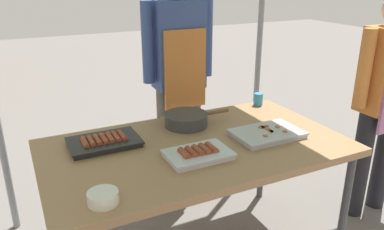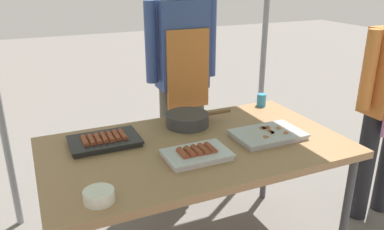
{
  "view_description": "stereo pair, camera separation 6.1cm",
  "coord_description": "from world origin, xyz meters",
  "px_view_note": "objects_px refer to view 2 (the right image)",
  "views": [
    {
      "loc": [
        -0.83,
        -1.65,
        1.62
      ],
      "look_at": [
        0.0,
        0.05,
        0.9
      ],
      "focal_mm": 35.84,
      "sensor_mm": 36.0,
      "label": 1
    },
    {
      "loc": [
        -0.78,
        -1.68,
        1.62
      ],
      "look_at": [
        0.0,
        0.05,
        0.9
      ],
      "focal_mm": 35.84,
      "sensor_mm": 36.0,
      "label": 2
    }
  ],
  "objects_px": {
    "stall_table": "(196,153)",
    "cooking_wok": "(188,119)",
    "tray_grilled_sausages": "(197,154)",
    "vendor_woman": "(182,66)",
    "tray_pork_links": "(104,141)",
    "drink_cup_near_edge": "(261,100)",
    "tray_meat_skewers": "(268,135)",
    "condiment_bowl": "(99,196)"
  },
  "relations": [
    {
      "from": "stall_table",
      "to": "cooking_wok",
      "type": "xyz_separation_m",
      "value": [
        0.07,
        0.26,
        0.09
      ]
    },
    {
      "from": "tray_meat_skewers",
      "to": "drink_cup_near_edge",
      "type": "bearing_deg",
      "value": 60.2
    },
    {
      "from": "tray_pork_links",
      "to": "condiment_bowl",
      "type": "relative_size",
      "value": 2.94
    },
    {
      "from": "tray_pork_links",
      "to": "vendor_woman",
      "type": "distance_m",
      "value": 0.88
    },
    {
      "from": "tray_grilled_sausages",
      "to": "cooking_wok",
      "type": "relative_size",
      "value": 0.77
    },
    {
      "from": "tray_pork_links",
      "to": "stall_table",
      "type": "bearing_deg",
      "value": -24.65
    },
    {
      "from": "tray_meat_skewers",
      "to": "tray_pork_links",
      "type": "bearing_deg",
      "value": 161.51
    },
    {
      "from": "tray_meat_skewers",
      "to": "tray_pork_links",
      "type": "distance_m",
      "value": 0.89
    },
    {
      "from": "tray_pork_links",
      "to": "tray_meat_skewers",
      "type": "bearing_deg",
      "value": -18.49
    },
    {
      "from": "stall_table",
      "to": "tray_pork_links",
      "type": "height_order",
      "value": "tray_pork_links"
    },
    {
      "from": "tray_grilled_sausages",
      "to": "tray_pork_links",
      "type": "height_order",
      "value": "tray_grilled_sausages"
    },
    {
      "from": "tray_pork_links",
      "to": "condiment_bowl",
      "type": "bearing_deg",
      "value": -104.25
    },
    {
      "from": "stall_table",
      "to": "tray_grilled_sausages",
      "type": "relative_size",
      "value": 4.98
    },
    {
      "from": "tray_meat_skewers",
      "to": "drink_cup_near_edge",
      "type": "xyz_separation_m",
      "value": [
        0.26,
        0.46,
        0.03
      ]
    },
    {
      "from": "condiment_bowl",
      "to": "vendor_woman",
      "type": "relative_size",
      "value": 0.07
    },
    {
      "from": "stall_table",
      "to": "tray_pork_links",
      "type": "bearing_deg",
      "value": 155.35
    },
    {
      "from": "tray_meat_skewers",
      "to": "condiment_bowl",
      "type": "height_order",
      "value": "condiment_bowl"
    },
    {
      "from": "vendor_woman",
      "to": "drink_cup_near_edge",
      "type": "bearing_deg",
      "value": 141.2
    },
    {
      "from": "tray_grilled_sausages",
      "to": "tray_meat_skewers",
      "type": "bearing_deg",
      "value": 7.8
    },
    {
      "from": "stall_table",
      "to": "drink_cup_near_edge",
      "type": "distance_m",
      "value": 0.77
    },
    {
      "from": "cooking_wok",
      "to": "stall_table",
      "type": "bearing_deg",
      "value": -104.31
    },
    {
      "from": "tray_pork_links",
      "to": "drink_cup_near_edge",
      "type": "relative_size",
      "value": 4.37
    },
    {
      "from": "tray_grilled_sausages",
      "to": "drink_cup_near_edge",
      "type": "relative_size",
      "value": 3.83
    },
    {
      "from": "condiment_bowl",
      "to": "vendor_woman",
      "type": "xyz_separation_m",
      "value": [
        0.81,
        1.06,
        0.22
      ]
    },
    {
      "from": "tray_pork_links",
      "to": "cooking_wok",
      "type": "xyz_separation_m",
      "value": [
        0.51,
        0.06,
        0.02
      ]
    },
    {
      "from": "tray_pork_links",
      "to": "cooking_wok",
      "type": "bearing_deg",
      "value": 6.72
    },
    {
      "from": "tray_pork_links",
      "to": "vendor_woman",
      "type": "height_order",
      "value": "vendor_woman"
    },
    {
      "from": "condiment_bowl",
      "to": "vendor_woman",
      "type": "bearing_deg",
      "value": 52.74
    },
    {
      "from": "tray_pork_links",
      "to": "condiment_bowl",
      "type": "xyz_separation_m",
      "value": [
        -0.14,
        -0.53,
        0.0
      ]
    },
    {
      "from": "stall_table",
      "to": "tray_meat_skewers",
      "type": "relative_size",
      "value": 4.2
    },
    {
      "from": "drink_cup_near_edge",
      "to": "tray_grilled_sausages",
      "type": "bearing_deg",
      "value": -144.21
    },
    {
      "from": "cooking_wok",
      "to": "vendor_woman",
      "type": "bearing_deg",
      "value": 70.81
    },
    {
      "from": "tray_grilled_sausages",
      "to": "vendor_woman",
      "type": "relative_size",
      "value": 0.19
    },
    {
      "from": "condiment_bowl",
      "to": "tray_meat_skewers",
      "type": "bearing_deg",
      "value": 14.35
    },
    {
      "from": "tray_grilled_sausages",
      "to": "condiment_bowl",
      "type": "height_order",
      "value": "tray_grilled_sausages"
    },
    {
      "from": "cooking_wok",
      "to": "condiment_bowl",
      "type": "height_order",
      "value": "cooking_wok"
    },
    {
      "from": "tray_grilled_sausages",
      "to": "tray_pork_links",
      "type": "distance_m",
      "value": 0.52
    },
    {
      "from": "tray_pork_links",
      "to": "drink_cup_near_edge",
      "type": "bearing_deg",
      "value": 9.13
    },
    {
      "from": "stall_table",
      "to": "cooking_wok",
      "type": "bearing_deg",
      "value": 75.69
    },
    {
      "from": "cooking_wok",
      "to": "condiment_bowl",
      "type": "xyz_separation_m",
      "value": [
        -0.64,
        -0.59,
        -0.02
      ]
    },
    {
      "from": "tray_grilled_sausages",
      "to": "drink_cup_near_edge",
      "type": "height_order",
      "value": "drink_cup_near_edge"
    },
    {
      "from": "condiment_bowl",
      "to": "vendor_woman",
      "type": "height_order",
      "value": "vendor_woman"
    }
  ]
}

